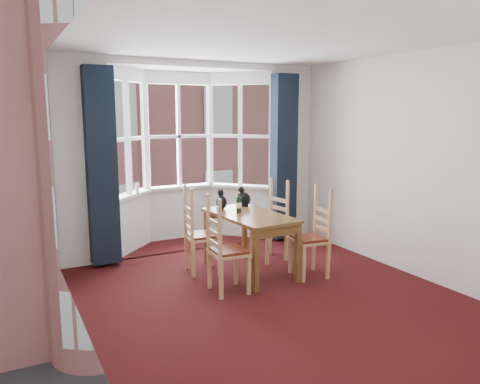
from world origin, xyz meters
TOP-DOWN VIEW (x-y plane):
  - floor at (0.00, 0.00)m, footprint 4.50×4.50m
  - ceiling at (0.00, 0.00)m, footprint 4.50×4.50m
  - wall_left at (-2.00, 0.00)m, footprint 0.00×4.50m
  - wall_right at (2.00, 0.00)m, footprint 0.00×4.50m
  - wall_near at (0.00, -2.25)m, footprint 4.00×0.00m
  - wall_back_pier_left at (-1.65, 2.25)m, footprint 0.70×0.12m
  - wall_back_pier_right at (1.65, 2.25)m, footprint 0.70×0.12m
  - bay_window at (0.00, 2.75)m, footprint 2.76×0.94m
  - curtain_left at (-1.42, 2.07)m, footprint 0.38×0.22m
  - curtain_right at (1.42, 2.07)m, footprint 0.38×0.22m
  - dining_table at (0.18, 0.93)m, footprint 0.80×1.37m
  - chair_left_near at (-0.44, 0.46)m, footprint 0.42×0.44m
  - chair_left_far at (-0.44, 1.25)m, footprint 0.45×0.47m
  - chair_right_near at (0.87, 0.45)m, footprint 0.45×0.47m
  - chair_right_far at (0.77, 1.30)m, footprint 0.45×0.47m
  - cat_left at (0.01, 1.41)m, footprint 0.18×0.22m
  - cat_right at (0.39, 1.46)m, footprint 0.21×0.23m
  - wine_bottle at (0.09, 1.06)m, footprint 0.07×0.07m
  - candle_tall at (-0.82, 2.60)m, footprint 0.06×0.06m
  - street at (0.00, 32.25)m, footprint 80.00×80.00m
  - tenement_building at (0.00, 14.01)m, footprint 18.40×7.80m

SIDE VIEW (x-z plane):
  - street at x=0.00m, z-range -6.00..-6.00m
  - floor at x=0.00m, z-range 0.00..0.00m
  - chair_left_near at x=-0.44m, z-range 0.01..0.93m
  - chair_left_far at x=-0.44m, z-range 0.01..0.93m
  - chair_right_near at x=0.87m, z-range 0.01..0.93m
  - chair_right_far at x=0.77m, z-range 0.01..0.93m
  - dining_table at x=0.18m, z-range 0.28..1.06m
  - cat_left at x=0.01m, z-range 0.74..1.01m
  - cat_right at x=0.39m, z-range 0.74..1.02m
  - wine_bottle at x=0.09m, z-range 0.76..1.03m
  - candle_tall at x=-0.82m, z-range 0.87..1.01m
  - curtain_left at x=-1.42m, z-range 0.05..2.65m
  - curtain_right at x=1.42m, z-range 0.05..2.65m
  - wall_left at x=-2.00m, z-range -0.85..3.65m
  - wall_right at x=2.00m, z-range -0.85..3.65m
  - wall_near at x=0.00m, z-range -0.60..3.40m
  - wall_back_pier_left at x=-1.65m, z-range 0.00..2.80m
  - wall_back_pier_right at x=1.65m, z-range 0.00..2.80m
  - bay_window at x=0.00m, z-range 0.00..2.80m
  - tenement_building at x=0.00m, z-range -6.00..9.20m
  - ceiling at x=0.00m, z-range 2.80..2.80m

